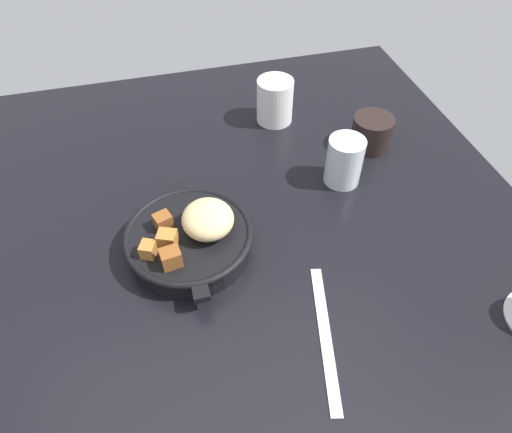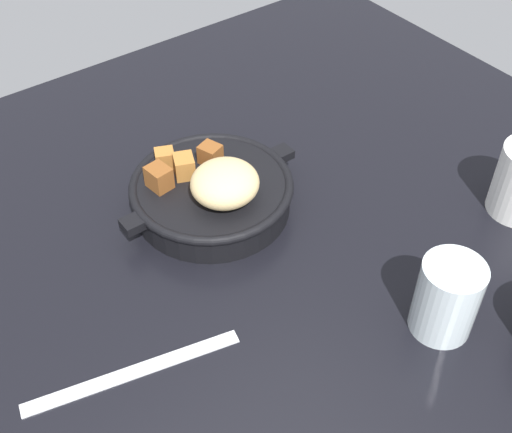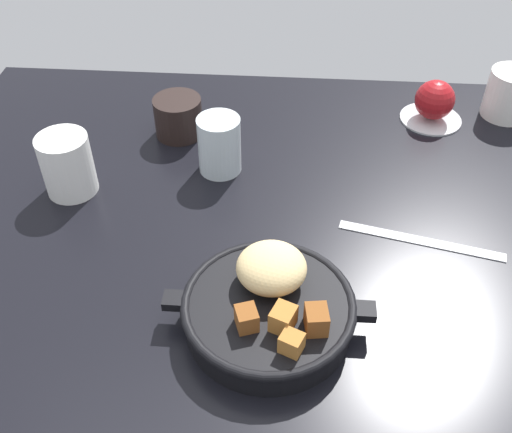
% 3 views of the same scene
% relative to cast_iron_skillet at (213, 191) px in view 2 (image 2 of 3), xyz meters
% --- Properties ---
extents(ground_plane, '(1.04, 1.00, 0.02)m').
position_rel_cast_iron_skillet_xyz_m(ground_plane, '(-0.04, 0.10, -0.04)').
color(ground_plane, black).
extents(cast_iron_skillet, '(0.25, 0.21, 0.09)m').
position_rel_cast_iron_skillet_xyz_m(cast_iron_skillet, '(0.00, 0.00, 0.00)').
color(cast_iron_skillet, black).
rests_on(cast_iron_skillet, ground_plane).
extents(butter_knife, '(0.22, 0.07, 0.00)m').
position_rel_cast_iron_skillet_xyz_m(butter_knife, '(0.20, 0.15, -0.03)').
color(butter_knife, silver).
rests_on(butter_knife, ground_plane).
extents(water_glass_tall, '(0.07, 0.07, 0.09)m').
position_rel_cast_iron_skillet_xyz_m(water_glass_tall, '(-0.09, 0.30, 0.02)').
color(water_glass_tall, silver).
rests_on(water_glass_tall, ground_plane).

